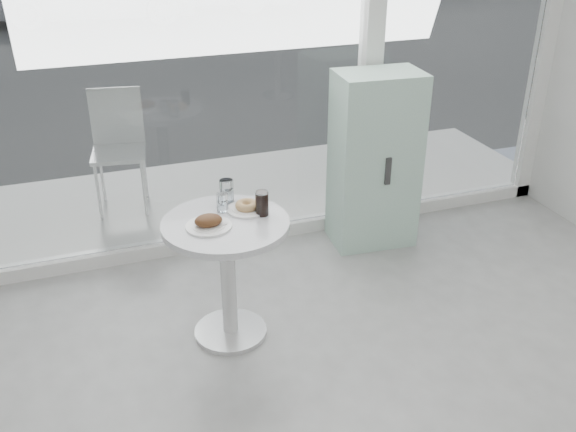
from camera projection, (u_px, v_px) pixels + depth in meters
name	position (u px, v px, depth m)	size (l,w,h in m)	color
storefront	(261.00, 10.00, 4.24)	(5.00, 0.14, 3.00)	white
main_table	(227.00, 256.00, 3.67)	(0.72, 0.72, 0.77)	silver
patio_deck	(230.00, 194.00, 5.65)	(5.60, 1.60, 0.05)	silver
mint_cabinet	(375.00, 161.00, 4.69)	(0.63, 0.45, 1.31)	#9DC9B6
patio_chair	(118.00, 142.00, 5.18)	(0.48, 0.48, 0.97)	silver
plate_fritter	(209.00, 222.00, 3.50)	(0.25, 0.25, 0.07)	white
plate_donut	(247.00, 207.00, 3.69)	(0.23, 0.23, 0.06)	white
water_tumbler_a	(222.00, 203.00, 3.67)	(0.07, 0.07, 0.11)	white
water_tumbler_b	(227.00, 192.00, 3.78)	(0.08, 0.08, 0.13)	white
cola_glass	(262.00, 204.00, 3.62)	(0.08, 0.08, 0.14)	white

